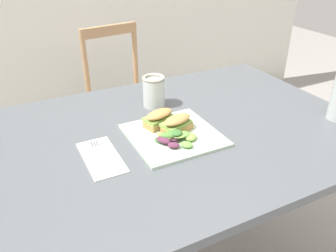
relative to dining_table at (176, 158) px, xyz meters
The scene contains 9 objects.
dining_table is the anchor object (origin of this frame).
chair_wooden_far 0.97m from the dining_table, 81.78° to the left, with size 0.45×0.45×0.87m.
plate_lunch 0.13m from the dining_table, 129.54° to the right, with size 0.29×0.29×0.01m, color beige.
sandwich_half_front 0.16m from the dining_table, 114.58° to the right, with size 0.12×0.09×0.06m.
sandwich_half_back 0.17m from the dining_table, 141.32° to the left, with size 0.12×0.09×0.06m.
salad_mixed_greens 0.17m from the dining_table, 121.63° to the right, with size 0.15×0.15×0.03m.
napkin_folded 0.31m from the dining_table, 169.67° to the right, with size 0.10×0.21×0.00m, color white.
fork_on_napkin 0.31m from the dining_table, behind, with size 0.03×0.19×0.00m.
mason_jar_iced_tea 0.27m from the dining_table, 86.81° to the left, with size 0.09×0.09×0.12m.
Camera 1 is at (-0.62, -0.85, 1.32)m, focal length 36.24 mm.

